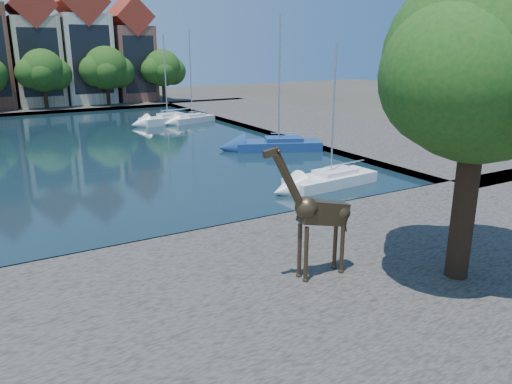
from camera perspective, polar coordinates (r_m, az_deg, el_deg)
ground at (r=22.51m, az=-9.67°, el=-5.96°), size 160.00×160.00×0.00m
water_basin at (r=45.00m, az=-20.53°, el=4.62°), size 38.00×50.00×0.08m
near_quay at (r=16.64m, az=-0.96°, el=-13.30°), size 50.00×14.00×0.50m
far_quay at (r=76.41m, az=-24.82°, el=8.83°), size 60.00×16.00×0.50m
right_quay at (r=54.72m, az=6.28°, el=7.75°), size 14.00×52.00×0.50m
plane_tree at (r=18.06m, az=24.55°, el=12.38°), size 8.32×6.40×10.62m
townhouse_east_inner at (r=76.16m, az=-23.98°, el=14.58°), size 5.94×9.18×15.79m
townhouse_east_mid at (r=77.19m, az=-19.07°, el=15.37°), size 6.43×9.18×16.65m
townhouse_east_end at (r=78.76m, az=-14.22°, el=15.03°), size 5.44×9.18×14.43m
far_tree_mid_east at (r=70.80m, az=-23.11°, el=12.51°), size 7.02×5.40×7.52m
far_tree_east at (r=72.26m, az=-16.68°, el=13.27°), size 7.54×5.80×7.84m
far_tree_far_east at (r=74.55m, az=-10.55°, el=13.62°), size 6.76×5.20×7.36m
giraffe_statue at (r=17.48m, az=7.01°, el=-2.38°), size 3.42×0.64×4.88m
sailboat_right_a at (r=31.33m, az=8.53°, el=1.67°), size 6.24×2.62×8.57m
sailboat_right_b at (r=41.56m, az=2.60°, el=5.61°), size 7.32×5.05×10.76m
sailboat_right_c at (r=57.14m, az=-7.31°, el=8.43°), size 5.52×3.16×10.06m
sailboat_right_d at (r=56.42m, az=-10.09°, el=8.30°), size 6.28×3.12×9.43m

